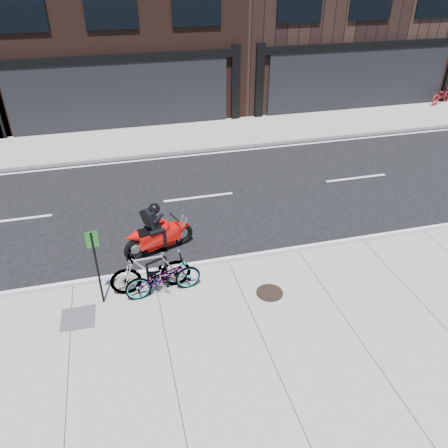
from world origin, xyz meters
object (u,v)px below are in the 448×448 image
object	(u,v)px
motorcycle	(161,231)
sign_post	(96,262)
bicycle_rear	(150,270)
utility_grate	(78,318)
bicycle_far	(442,95)
manhole_cover	(270,293)
bicycle_front	(163,277)
bike_rack	(157,273)

from	to	relation	value
motorcycle	sign_post	world-z (taller)	sign_post
bicycle_rear	utility_grate	size ratio (longest dim) A/B	2.60
bicycle_far	sign_post	size ratio (longest dim) A/B	0.94
manhole_cover	bicycle_rear	bearing A→B (deg)	162.71
manhole_cover	utility_grate	bearing A→B (deg)	176.53
bicycle_front	bicycle_far	distance (m)	20.49
manhole_cover	utility_grate	size ratio (longest dim) A/B	0.88
bike_rack	utility_grate	world-z (taller)	bike_rack
motorcycle	bicycle_far	size ratio (longest dim) A/B	1.10
bicycle_rear	manhole_cover	bearing A→B (deg)	71.53
manhole_cover	bike_rack	bearing A→B (deg)	163.41
utility_grate	bicycle_rear	bearing A→B (deg)	18.37
bicycle_front	utility_grate	world-z (taller)	bicycle_front
bicycle_far	bike_rack	bearing A→B (deg)	100.70
bike_rack	bicycle_front	world-z (taller)	bicycle_front
bicycle_far	sign_post	bearing A→B (deg)	98.88
motorcycle	manhole_cover	xyz separation A→B (m)	(2.25, -2.63, -0.49)
bicycle_front	utility_grate	distance (m)	2.10
bicycle_front	bicycle_rear	world-z (taller)	bicycle_rear
bike_rack	manhole_cover	xyz separation A→B (m)	(2.59, -0.77, -0.54)
bicycle_far	manhole_cover	size ratio (longest dim) A/B	2.79
utility_grate	sign_post	xyz separation A→B (m)	(0.58, 0.42, 1.17)
bicycle_rear	utility_grate	distance (m)	1.93
bike_rack	bicycle_far	distance (m)	20.52
motorcycle	manhole_cover	bearing A→B (deg)	-67.04
bicycle_rear	sign_post	bearing A→B (deg)	-83.48
bicycle_rear	sign_post	size ratio (longest dim) A/B	0.99
motorcycle	manhole_cover	size ratio (longest dim) A/B	3.06
manhole_cover	sign_post	bearing A→B (deg)	169.94
bike_rack	sign_post	distance (m)	1.46
bicycle_far	utility_grate	bearing A→B (deg)	98.99
bicycle_far	bicycle_rear	bearing A→B (deg)	100.28
bike_rack	bicycle_far	world-z (taller)	bicycle_far
manhole_cover	sign_post	distance (m)	4.14
bicycle_front	bicycle_far	xyz separation A→B (m)	(16.75, 11.79, 0.00)
bike_rack	motorcycle	world-z (taller)	motorcycle
bicycle_far	manhole_cover	distance (m)	18.95
manhole_cover	utility_grate	world-z (taller)	same
bicycle_far	motorcycle	bearing A→B (deg)	96.72
motorcycle	bicycle_far	world-z (taller)	motorcycle
bicycle_rear	motorcycle	xyz separation A→B (m)	(0.49, 1.78, -0.09)
bicycle_rear	sign_post	xyz separation A→B (m)	(-1.17, -0.16, 0.59)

